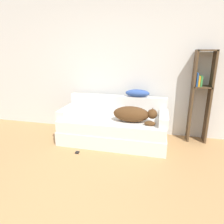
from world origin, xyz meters
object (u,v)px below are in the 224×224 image
at_px(laptop, 103,118).
at_px(couch, 113,130).
at_px(dog, 133,114).
at_px(power_adapter, 77,152).
at_px(throw_pillow, 137,93).
at_px(bookshelf, 201,93).

bearing_deg(laptop, couch, 3.03).
relative_size(couch, dog, 2.57).
height_order(couch, power_adapter, couch).
bearing_deg(laptop, dog, -17.83).
height_order(laptop, throw_pillow, throw_pillow).
bearing_deg(bookshelf, throw_pillow, -175.95).
xyz_separation_m(dog, laptop, (-0.56, 0.04, -0.13)).
bearing_deg(laptop, throw_pillow, 21.98).
bearing_deg(dog, bookshelf, 25.12).
bearing_deg(couch, power_adapter, -129.28).
relative_size(couch, bookshelf, 1.16).
height_order(throw_pillow, bookshelf, bookshelf).
distance_m(dog, laptop, 0.58).
xyz_separation_m(laptop, bookshelf, (1.69, 0.49, 0.44)).
height_order(couch, bookshelf, bookshelf).
bearing_deg(bookshelf, couch, -163.95).
xyz_separation_m(laptop, power_adapter, (-0.29, -0.53, -0.45)).
relative_size(laptop, bookshelf, 0.22).
distance_m(laptop, power_adapter, 0.76).
xyz_separation_m(bookshelf, power_adapter, (-1.99, -1.02, -0.90)).
height_order(dog, bookshelf, bookshelf).
distance_m(throw_pillow, bookshelf, 1.13).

